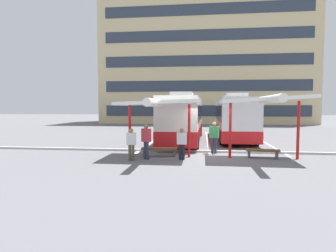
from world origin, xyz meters
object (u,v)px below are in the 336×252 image
object	(u,v)px
waiting_passenger_0	(182,142)
coach_bus_1	(234,119)
coach_bus_0	(184,119)
bench_0	(159,150)
waiting_shelter_0	(158,104)
bench_1	(263,152)
waiting_passenger_1	(146,139)
waiting_passenger_3	(131,142)
waiting_shelter_1	(266,101)
waiting_passenger_2	(214,135)

from	to	relation	value
waiting_passenger_0	coach_bus_1	bearing A→B (deg)	69.46
coach_bus_0	bench_0	size ratio (longest dim) A/B	5.98
waiting_shelter_0	bench_1	bearing A→B (deg)	4.57
coach_bus_1	bench_1	xyz separation A→B (m)	(0.52, -8.43, -1.32)
waiting_passenger_1	waiting_passenger_3	size ratio (longest dim) A/B	1.12
waiting_shelter_0	waiting_passenger_0	distance (m)	2.28
waiting_passenger_1	waiting_passenger_3	bearing A→B (deg)	-144.28
bench_0	waiting_passenger_1	world-z (taller)	waiting_passenger_1
waiting_passenger_0	waiting_passenger_1	size ratio (longest dim) A/B	0.88
coach_bus_0	waiting_passenger_1	xyz separation A→B (m)	(-1.35, -7.69, -0.62)
coach_bus_0	waiting_passenger_0	bearing A→B (deg)	-87.07
bench_1	waiting_shelter_1	bearing A→B (deg)	-90.00
coach_bus_0	waiting_passenger_2	bearing A→B (deg)	-69.84
waiting_shelter_0	bench_0	distance (m)	2.42
waiting_shelter_0	bench_1	world-z (taller)	waiting_shelter_0
coach_bus_1	waiting_passenger_1	size ratio (longest dim) A/B	6.00
coach_bus_0	bench_0	bearing A→B (deg)	-97.05
coach_bus_0	bench_0	xyz separation A→B (m)	(-0.84, -6.79, -1.30)
waiting_shelter_0	waiting_passenger_1	xyz separation A→B (m)	(-0.52, -0.55, -1.71)
waiting_passenger_2	waiting_passenger_3	xyz separation A→B (m)	(-4.02, -2.61, -0.14)
waiting_shelter_1	waiting_passenger_0	distance (m)	4.53
waiting_shelter_1	waiting_shelter_0	bearing A→B (deg)	-179.44
bench_0	bench_1	xyz separation A→B (m)	(5.25, 0.07, -0.01)
bench_0	waiting_passenger_3	world-z (taller)	waiting_passenger_3
waiting_passenger_0	waiting_passenger_3	xyz separation A→B (m)	(-2.38, -0.52, 0.01)
bench_1	waiting_passenger_3	size ratio (longest dim) A/B	1.07
waiting_passenger_2	waiting_shelter_1	bearing A→B (deg)	-33.05
coach_bus_1	waiting_passenger_2	xyz separation A→B (m)	(-1.86, -7.25, -0.63)
waiting_passenger_2	waiting_passenger_3	bearing A→B (deg)	-147.02
waiting_shelter_1	bench_1	distance (m)	2.57
coach_bus_1	waiting_passenger_2	world-z (taller)	coach_bus_1
waiting_shelter_1	waiting_passenger_3	world-z (taller)	waiting_shelter_1
coach_bus_1	bench_0	distance (m)	9.82
coach_bus_1	waiting_passenger_0	size ratio (longest dim) A/B	6.81
waiting_shelter_0	bench_1	xyz separation A→B (m)	(5.25, 0.42, -2.40)
waiting_shelter_0	waiting_passenger_1	size ratio (longest dim) A/B	2.75
coach_bus_1	bench_0	bearing A→B (deg)	-119.09
waiting_shelter_1	coach_bus_0	bearing A→B (deg)	121.92
coach_bus_1	waiting_shelter_0	xyz separation A→B (m)	(-4.73, -8.85, 1.08)
coach_bus_0	waiting_shelter_1	xyz separation A→B (m)	(4.42, -7.09, 1.23)
waiting_passenger_0	waiting_passenger_1	distance (m)	1.75
coach_bus_1	bench_0	world-z (taller)	coach_bus_1
coach_bus_0	bench_1	xyz separation A→B (m)	(4.42, -6.72, -1.31)
bench_1	waiting_passenger_1	size ratio (longest dim) A/B	0.95
bench_0	waiting_passenger_0	bearing A→B (deg)	-34.31
waiting_shelter_1	waiting_passenger_3	distance (m)	6.79
coach_bus_0	waiting_shelter_0	size ratio (longest dim) A/B	2.37
waiting_shelter_0	waiting_passenger_1	distance (m)	1.87
waiting_shelter_1	waiting_passenger_2	world-z (taller)	waiting_shelter_1
coach_bus_1	waiting_passenger_0	bearing A→B (deg)	-110.54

